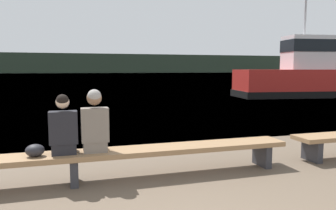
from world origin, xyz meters
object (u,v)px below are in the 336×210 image
(person_left, at_px, (63,128))
(bench_main, at_px, (74,158))
(tugboat_red, at_px, (302,78))
(person_right, at_px, (95,123))
(shopping_bag, at_px, (35,150))

(person_left, bearing_deg, bench_main, 1.28)
(bench_main, distance_m, person_left, 0.50)
(bench_main, relative_size, tugboat_red, 0.84)
(bench_main, height_order, person_left, person_left)
(person_right, relative_size, shopping_bag, 3.60)
(person_left, distance_m, tugboat_red, 19.06)
(tugboat_red, bearing_deg, bench_main, 139.56)
(person_right, bearing_deg, person_left, 179.68)
(bench_main, distance_m, shopping_bag, 0.57)
(shopping_bag, bearing_deg, person_right, 1.58)
(person_left, height_order, person_right, person_right)
(person_left, bearing_deg, tugboat_red, 41.03)
(shopping_bag, xyz_separation_m, tugboat_red, (14.79, 12.53, 0.64))
(person_right, bearing_deg, bench_main, 179.03)
(bench_main, relative_size, person_right, 7.38)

